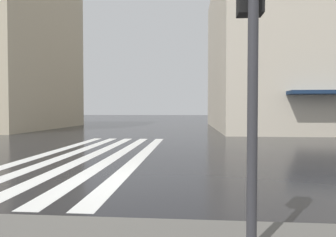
% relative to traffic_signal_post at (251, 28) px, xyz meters
% --- Properties ---
extents(ground_plane, '(220.00, 220.00, 0.00)m').
position_rel_traffic_signal_post_xyz_m(ground_plane, '(3.77, 2.38, -2.78)').
color(ground_plane, black).
extents(zebra_crossing, '(13.00, 4.50, 0.01)m').
position_rel_traffic_signal_post_xyz_m(zebra_crossing, '(7.77, 4.64, -2.78)').
color(zebra_crossing, silver).
rests_on(zebra_crossing, ground_plane).
extents(traffic_signal_post, '(0.44, 0.30, 3.65)m').
position_rel_traffic_signal_post_xyz_m(traffic_signal_post, '(0.00, 0.00, 0.00)').
color(traffic_signal_post, '#333338').
rests_on(traffic_signal_post, sidewalk_pavement).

